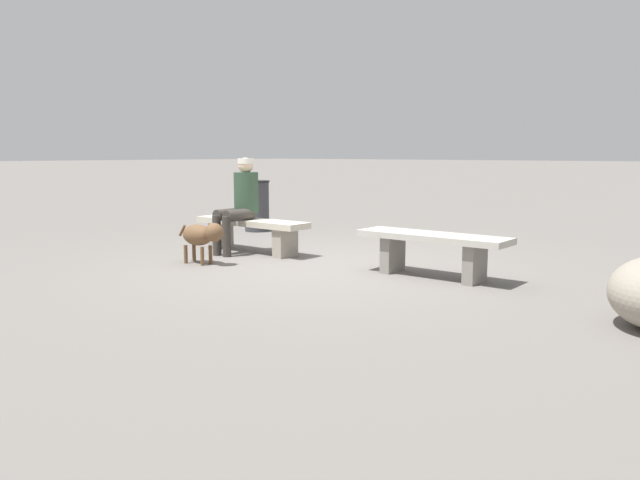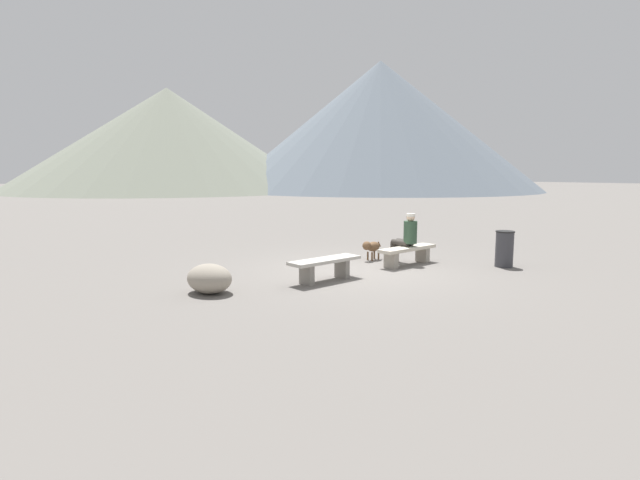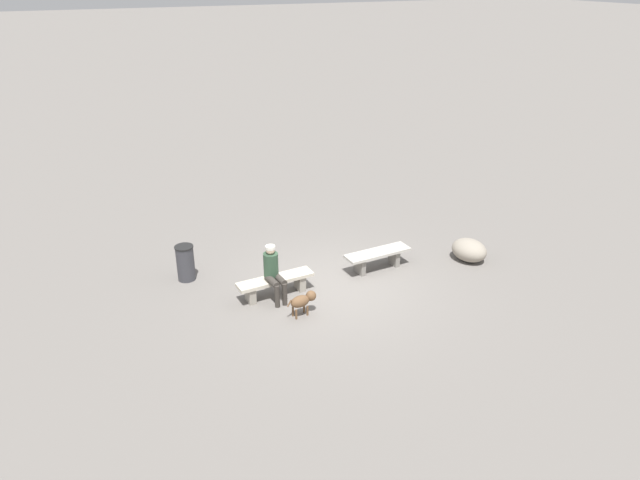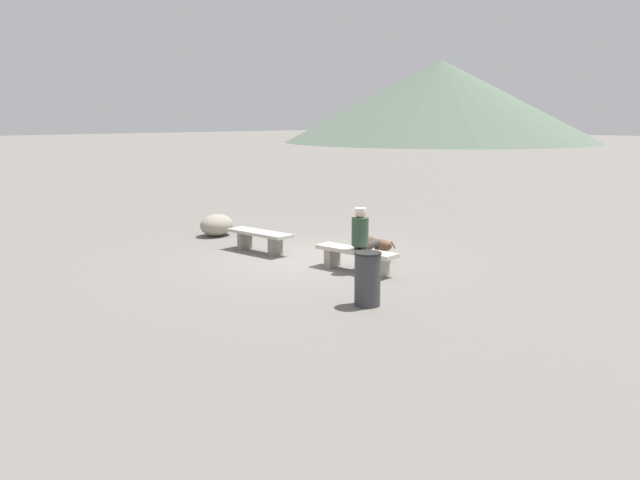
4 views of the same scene
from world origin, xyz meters
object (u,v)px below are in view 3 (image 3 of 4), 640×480
object	(u,v)px
bench_left	(378,256)
trash_bin	(185,263)
dog	(303,300)
seated_person	(273,270)
bench_right	(275,283)
boulder	(469,250)

from	to	relation	value
bench_left	trash_bin	xyz separation A→B (m)	(4.27, -1.45, 0.09)
bench_left	dog	distance (m)	2.69
bench_left	seated_person	bearing A→B (deg)	2.19
bench_right	boulder	size ratio (longest dim) A/B	1.90
boulder	bench_left	bearing A→B (deg)	-13.69
bench_left	seated_person	distance (m)	2.79
trash_bin	boulder	world-z (taller)	trash_bin
boulder	bench_right	bearing A→B (deg)	-4.96
bench_left	bench_right	world-z (taller)	bench_left
trash_bin	bench_right	bearing A→B (deg)	135.33
trash_bin	bench_left	bearing A→B (deg)	161.21
bench_left	dog	bearing A→B (deg)	21.91
bench_right	trash_bin	xyz separation A→B (m)	(1.60, -1.58, 0.12)
dog	boulder	xyz separation A→B (m)	(-4.73, -0.56, -0.07)
bench_left	bench_right	xyz separation A→B (m)	(2.67, 0.13, -0.03)
bench_left	dog	size ratio (longest dim) A/B	2.42
seated_person	dog	bearing A→B (deg)	105.08
bench_right	boulder	world-z (taller)	boulder
bench_right	boulder	xyz separation A→B (m)	(-4.96, 0.43, -0.04)
bench_left	trash_bin	size ratio (longest dim) A/B	1.95
bench_right	dog	distance (m)	1.02
bench_right	dog	size ratio (longest dim) A/B	2.54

